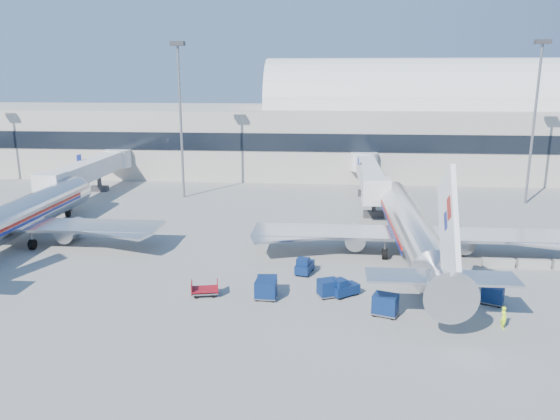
# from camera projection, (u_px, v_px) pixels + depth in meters

# --- Properties ---
(ground) EXTENTS (260.00, 260.00, 0.00)m
(ground) POSITION_uv_depth(u_px,v_px,m) (309.00, 269.00, 51.88)
(ground) COLOR gray
(ground) RESTS_ON ground
(terminal) EXTENTS (170.00, 28.15, 21.00)m
(terminal) POSITION_uv_depth(u_px,v_px,m) (249.00, 131.00, 105.33)
(terminal) COLOR #B2AA9E
(terminal) RESTS_ON ground
(airliner_main) EXTENTS (32.00, 37.26, 12.07)m
(airliner_main) POSITION_uv_depth(u_px,v_px,m) (411.00, 229.00, 54.71)
(airliner_main) COLOR silver
(airliner_main) RESTS_ON ground
(airliner_mid) EXTENTS (32.00, 37.26, 12.07)m
(airliner_mid) POSITION_uv_depth(u_px,v_px,m) (12.00, 220.00, 58.20)
(airliner_mid) COLOR silver
(airliner_mid) RESTS_ON ground
(jetbridge_near) EXTENTS (4.40, 27.50, 6.25)m
(jetbridge_near) POSITION_uv_depth(u_px,v_px,m) (369.00, 173.00, 80.10)
(jetbridge_near) COLOR silver
(jetbridge_near) RESTS_ON ground
(jetbridge_mid) EXTENTS (4.40, 27.50, 6.25)m
(jetbridge_mid) POSITION_uv_depth(u_px,v_px,m) (92.00, 169.00, 83.60)
(jetbridge_mid) COLOR silver
(jetbridge_mid) RESTS_ON ground
(mast_west) EXTENTS (2.00, 1.20, 22.60)m
(mast_west) POSITION_uv_depth(u_px,v_px,m) (180.00, 97.00, 79.01)
(mast_west) COLOR slate
(mast_west) RESTS_ON ground
(mast_east) EXTENTS (2.00, 1.20, 22.60)m
(mast_east) POSITION_uv_depth(u_px,v_px,m) (537.00, 99.00, 74.84)
(mast_east) COLOR slate
(mast_east) RESTS_ON ground
(barrier_near) EXTENTS (3.00, 0.55, 0.90)m
(barrier_near) POSITION_uv_depth(u_px,v_px,m) (498.00, 263.00, 52.21)
(barrier_near) COLOR #9E9E96
(barrier_near) RESTS_ON ground
(barrier_mid) EXTENTS (3.00, 0.55, 0.90)m
(barrier_mid) POSITION_uv_depth(u_px,v_px,m) (534.00, 264.00, 51.94)
(barrier_mid) COLOR #9E9E96
(barrier_mid) RESTS_ON ground
(tug_lead) EXTENTS (2.62, 2.39, 1.55)m
(tug_lead) POSITION_uv_depth(u_px,v_px,m) (344.00, 288.00, 45.42)
(tug_lead) COLOR #091D48
(tug_lead) RESTS_ON ground
(tug_right) EXTENTS (2.27, 1.90, 1.33)m
(tug_right) POSITION_uv_depth(u_px,v_px,m) (435.00, 285.00, 46.35)
(tug_right) COLOR #091D48
(tug_right) RESTS_ON ground
(tug_left) EXTENTS (1.81, 2.73, 1.64)m
(tug_left) POSITION_uv_depth(u_px,v_px,m) (304.00, 266.00, 50.53)
(tug_left) COLOR #091D48
(tug_left) RESTS_ON ground
(cart_train_a) EXTENTS (2.09, 1.89, 1.51)m
(cart_train_a) POSITION_uv_depth(u_px,v_px,m) (328.00, 288.00, 45.20)
(cart_train_a) COLOR #091D48
(cart_train_a) RESTS_ON ground
(cart_train_b) EXTENTS (1.85, 1.47, 1.55)m
(cart_train_b) POSITION_uv_depth(u_px,v_px,m) (267.00, 285.00, 45.79)
(cart_train_b) COLOR #091D48
(cart_train_b) RESTS_ON ground
(cart_train_c) EXTENTS (1.90, 1.50, 1.60)m
(cart_train_c) POSITION_uv_depth(u_px,v_px,m) (266.00, 290.00, 44.69)
(cart_train_c) COLOR #091D48
(cart_train_c) RESTS_ON ground
(cart_solo_near) EXTENTS (2.29, 2.02, 1.69)m
(cart_solo_near) POSITION_uv_depth(u_px,v_px,m) (385.00, 304.00, 41.67)
(cart_solo_near) COLOR #091D48
(cart_solo_near) RESTS_ON ground
(cart_solo_far) EXTENTS (2.10, 1.92, 1.51)m
(cart_solo_far) POSITION_uv_depth(u_px,v_px,m) (493.00, 295.00, 43.79)
(cart_solo_far) COLOR #091D48
(cart_solo_far) RESTS_ON ground
(cart_open_red) EXTENTS (2.52, 2.02, 0.60)m
(cart_open_red) POSITION_uv_depth(u_px,v_px,m) (205.00, 290.00, 45.59)
(cart_open_red) COLOR slate
(cart_open_red) RESTS_ON ground
(ramp_worker) EXTENTS (0.51, 0.68, 1.69)m
(ramp_worker) POSITION_uv_depth(u_px,v_px,m) (504.00, 317.00, 39.58)
(ramp_worker) COLOR #C6FF1A
(ramp_worker) RESTS_ON ground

